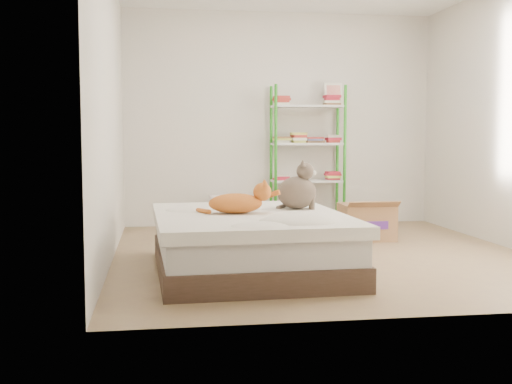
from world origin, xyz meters
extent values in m
cube|color=#85674E|center=(0.00, 0.00, 0.00)|extent=(3.80, 4.20, 0.01)
cube|color=silver|center=(0.00, 2.10, 1.30)|extent=(3.80, 0.01, 2.60)
cube|color=silver|center=(0.00, -2.10, 1.30)|extent=(3.80, 0.01, 2.60)
cube|color=silver|center=(-1.90, 0.00, 1.30)|extent=(0.01, 4.20, 2.60)
cube|color=#47322B|center=(-0.77, -0.64, 0.09)|extent=(1.52, 1.88, 0.18)
cube|color=beige|center=(-0.77, -0.64, 0.28)|extent=(1.48, 1.82, 0.20)
cube|color=silver|center=(-0.77, -0.64, 0.43)|extent=(1.55, 1.91, 0.09)
cylinder|color=#2D9522|center=(-0.12, 1.72, 0.85)|extent=(0.04, 0.04, 1.70)
cylinder|color=#2D9522|center=(-0.12, 2.04, 0.85)|extent=(0.04, 0.04, 1.70)
cylinder|color=#2D9522|center=(0.72, 1.72, 0.85)|extent=(0.04, 0.04, 1.70)
cylinder|color=#2D9522|center=(0.72, 2.04, 0.85)|extent=(0.04, 0.04, 1.70)
cube|color=silver|center=(0.30, 1.88, 0.10)|extent=(0.86, 0.34, 0.02)
cube|color=silver|center=(0.30, 1.88, 0.55)|extent=(0.86, 0.34, 0.02)
cube|color=silver|center=(0.30, 1.88, 1.00)|extent=(0.86, 0.34, 0.02)
cube|color=silver|center=(0.30, 1.88, 1.45)|extent=(0.86, 0.34, 0.02)
cube|color=red|center=(0.00, 1.88, 0.16)|extent=(0.20, 0.16, 0.09)
cube|color=red|center=(0.30, 1.88, 0.16)|extent=(0.20, 0.16, 0.09)
cube|color=red|center=(0.60, 1.88, 0.16)|extent=(0.20, 0.16, 0.09)
cube|color=red|center=(0.00, 1.88, 0.61)|extent=(0.20, 0.16, 0.09)
cube|color=red|center=(0.60, 1.88, 0.61)|extent=(0.20, 0.16, 0.09)
cube|color=red|center=(0.00, 1.88, 1.06)|extent=(0.20, 0.16, 0.09)
cube|color=red|center=(0.20, 1.88, 1.06)|extent=(0.20, 0.16, 0.09)
cube|color=red|center=(0.40, 1.88, 1.06)|extent=(0.20, 0.16, 0.09)
cube|color=red|center=(0.60, 1.88, 1.06)|extent=(0.20, 0.16, 0.09)
cube|color=red|center=(0.00, 1.88, 1.51)|extent=(0.20, 0.16, 0.09)
cube|color=red|center=(0.60, 1.88, 1.51)|extent=(0.20, 0.16, 0.09)
cube|color=white|center=(0.63, 1.93, 1.60)|extent=(0.22, 0.06, 0.28)
cube|color=red|center=(0.63, 1.92, 1.60)|extent=(0.17, 0.04, 0.22)
cube|color=#A3814E|center=(0.69, 0.77, 0.19)|extent=(0.55, 0.44, 0.38)
cube|color=#55268D|center=(0.69, 0.55, 0.18)|extent=(0.32, 0.02, 0.08)
cube|color=#A3814E|center=(0.69, 0.55, 0.38)|extent=(0.54, 0.17, 0.12)
cube|color=white|center=(-0.72, 1.85, 0.18)|extent=(0.31, 0.27, 0.35)
cube|color=white|center=(-0.72, 1.85, 0.37)|extent=(0.34, 0.30, 0.03)
camera|label=1|loc=(-1.48, -5.71, 1.09)|focal=45.00mm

